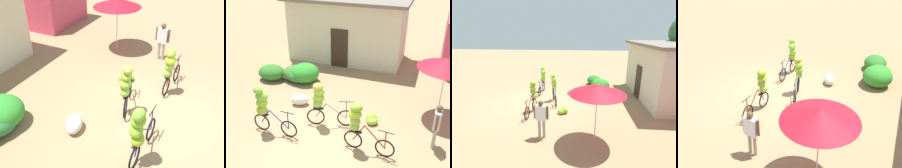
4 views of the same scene
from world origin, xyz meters
TOP-DOWN VIEW (x-y plane):
  - ground_plane at (0.00, 0.00)m, footprint 60.00×60.00m
  - hedge_bush_front_left at (-4.00, 3.36)m, footprint 1.30×1.05m
  - hedge_bush_front_right at (-2.95, 3.68)m, footprint 1.11×1.05m
  - hedge_bush_mid at (-2.64, 3.58)m, footprint 1.19×1.07m
  - hedge_bush_by_door at (-2.38, 3.67)m, footprint 1.29×1.26m
  - market_umbrella at (3.55, 2.89)m, footprint 1.99×1.99m
  - bicycle_leftmost at (-1.95, -0.24)m, footprint 1.69×0.43m
  - bicycle_near_pile at (-0.32, 0.77)m, footprint 1.68×0.56m
  - bicycle_center_loaded at (1.26, -0.07)m, footprint 1.65×0.41m
  - banana_pile_on_ground at (1.33, 1.48)m, footprint 0.60×0.66m
  - produce_sack at (-1.69, 1.73)m, footprint 0.81×0.65m
  - person_vendor at (3.49, 0.86)m, footprint 0.23×0.58m

SIDE VIEW (x-z plane):
  - ground_plane at x=0.00m, z-range 0.00..0.00m
  - banana_pile_on_ground at x=1.33m, z-range -0.01..0.32m
  - produce_sack at x=-1.69m, z-range 0.00..0.44m
  - hedge_bush_mid at x=-2.64m, z-range 0.00..0.66m
  - hedge_bush_front_right at x=-2.95m, z-range 0.00..0.69m
  - hedge_bush_front_left at x=-4.00m, z-range 0.00..0.71m
  - hedge_bush_by_door at x=-2.38m, z-range 0.00..0.89m
  - person_vendor at x=3.49m, z-range 0.16..1.70m
  - bicycle_center_loaded at x=1.26m, z-range 0.15..1.79m
  - bicycle_near_pile at x=-0.32m, z-range 0.14..1.81m
  - bicycle_leftmost at x=-1.95m, z-range 0.14..1.85m
  - market_umbrella at x=3.55m, z-range 0.95..3.19m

